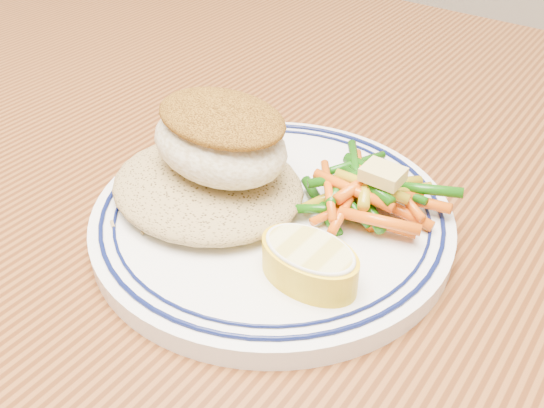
% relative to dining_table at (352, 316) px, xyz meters
% --- Properties ---
extents(dining_table, '(1.50, 0.90, 0.75)m').
position_rel_dining_table_xyz_m(dining_table, '(0.00, 0.00, 0.00)').
color(dining_table, '#512810').
rests_on(dining_table, ground).
extents(plate, '(0.25, 0.25, 0.02)m').
position_rel_dining_table_xyz_m(plate, '(-0.05, -0.04, 0.11)').
color(plate, white).
rests_on(plate, dining_table).
extents(rice_pilaf, '(0.14, 0.12, 0.03)m').
position_rel_dining_table_xyz_m(rice_pilaf, '(-0.09, -0.06, 0.13)').
color(rice_pilaf, '#9A804D').
rests_on(rice_pilaf, plate).
extents(fish_fillet, '(0.11, 0.08, 0.05)m').
position_rel_dining_table_xyz_m(fish_fillet, '(-0.09, -0.05, 0.16)').
color(fish_fillet, beige).
rests_on(fish_fillet, rice_pilaf).
extents(vegetable_pile, '(0.10, 0.10, 0.03)m').
position_rel_dining_table_xyz_m(vegetable_pile, '(0.00, -0.00, 0.13)').
color(vegetable_pile, '#DB540A').
rests_on(vegetable_pile, plate).
extents(butter_pat, '(0.03, 0.02, 0.01)m').
position_rel_dining_table_xyz_m(butter_pat, '(0.01, -0.00, 0.14)').
color(butter_pat, '#DDC96C').
rests_on(butter_pat, vegetable_pile).
extents(lemon_wedge, '(0.06, 0.06, 0.02)m').
position_rel_dining_table_xyz_m(lemon_wedge, '(0.01, -0.08, 0.13)').
color(lemon_wedge, yellow).
rests_on(lemon_wedge, plate).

